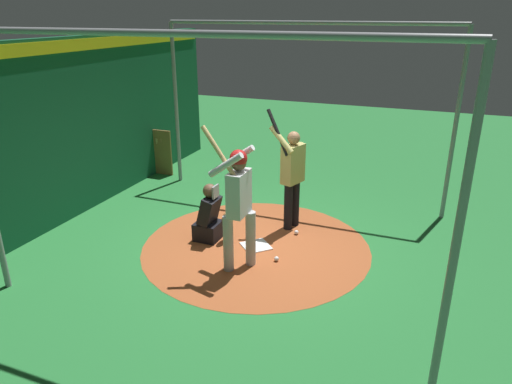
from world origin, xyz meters
TOP-DOWN VIEW (x-y plane):
  - ground_plane at (0.00, 0.00)m, footprint 25.60×25.60m
  - dirt_circle at (0.00, 0.00)m, footprint 3.68×3.68m
  - home_plate at (0.00, 0.00)m, footprint 0.59×0.59m
  - batter at (0.00, -0.70)m, footprint 0.68×0.49m
  - catcher at (-0.80, -0.03)m, footprint 0.58×0.40m
  - visitor at (0.29, 0.93)m, footprint 0.63×0.52m
  - back_wall at (-3.66, 0.00)m, footprint 0.23×9.60m
  - cage_frame at (0.00, 0.00)m, footprint 5.63×4.80m
  - bat_rack at (-3.41, 2.60)m, footprint 0.58×0.21m
  - baseball_0 at (0.48, 0.66)m, footprint 0.07×0.07m
  - baseball_1 at (0.47, -0.33)m, footprint 0.07×0.07m
  - baseball_2 at (-0.86, 0.64)m, footprint 0.07×0.07m

SIDE VIEW (x-z plane):
  - ground_plane at x=0.00m, z-range 0.00..0.00m
  - dirt_circle at x=0.00m, z-range 0.00..0.01m
  - home_plate at x=0.00m, z-range 0.01..0.02m
  - baseball_0 at x=0.48m, z-range 0.01..0.08m
  - baseball_1 at x=0.47m, z-range 0.01..0.08m
  - baseball_2 at x=-0.86m, z-range 0.01..0.08m
  - catcher at x=-0.80m, z-range -0.10..0.88m
  - bat_rack at x=-3.41m, z-range -0.03..1.02m
  - visitor at x=0.29m, z-range -0.04..2.05m
  - batter at x=0.00m, z-range 0.04..2.19m
  - back_wall at x=-3.66m, z-range 0.01..3.18m
  - cage_frame at x=0.00m, z-range 0.63..4.05m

